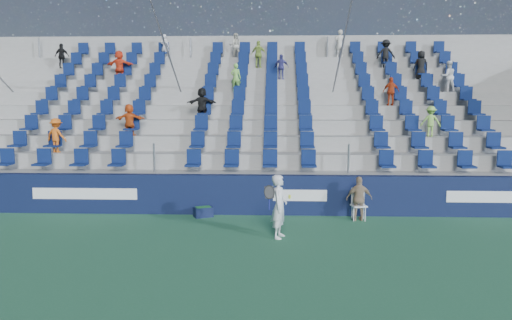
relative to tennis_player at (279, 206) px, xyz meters
The scene contains 7 objects.
ground 1.36m from the tennis_player, 143.09° to the right, with size 70.00×70.00×0.00m, color #2D6A47.
sponsor_wall 2.65m from the tennis_player, 109.20° to the left, with size 24.00×0.32×1.20m.
grandstand 7.75m from the tennis_player, 96.56° to the left, with size 24.00×8.17×6.63m.
tennis_player is the anchor object (origin of this frame).
line_judge_chair 3.05m from the tennis_player, 40.90° to the left, with size 0.48×0.49×0.92m.
line_judge 2.95m from the tennis_player, 38.77° to the left, with size 0.75×0.31×1.28m, color #A18567.
ball_bin 3.13m from the tennis_player, 136.84° to the left, with size 0.63×0.54×0.30m.
Camera 1 is at (0.78, -11.61, 3.56)m, focal length 35.00 mm.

